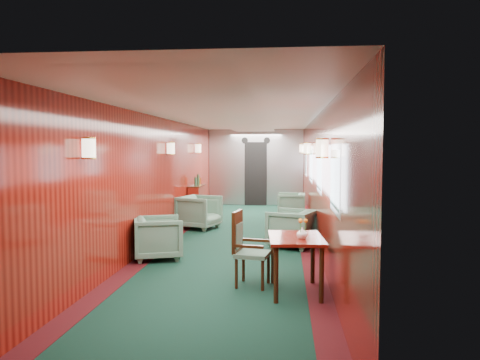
{
  "coord_description": "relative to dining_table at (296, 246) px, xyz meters",
  "views": [
    {
      "loc": [
        0.92,
        -8.85,
        1.79
      ],
      "look_at": [
        0.0,
        0.68,
        1.15
      ],
      "focal_mm": 35.0,
      "sensor_mm": 36.0,
      "label": 1
    }
  ],
  "objects": [
    {
      "name": "armchair_left_near",
      "position": [
        -2.19,
        1.59,
        -0.24
      ],
      "size": [
        0.96,
        0.95,
        0.69
      ],
      "primitive_type": "imported",
      "rotation": [
        0.0,
        0.0,
        1.9
      ],
      "color": "#204C3C",
      "rests_on": "ground"
    },
    {
      "name": "windows_right",
      "position": [
        0.43,
        3.34,
        0.86
      ],
      "size": [
        0.02,
        8.6,
        0.8
      ],
      "color": "silver",
      "rests_on": "ground"
    },
    {
      "name": "bulkhead",
      "position": [
        -1.06,
        9.0,
        0.59
      ],
      "size": [
        2.98,
        0.17,
        2.39
      ],
      "color": "#AAACB1",
      "rests_on": "ground"
    },
    {
      "name": "wall_sconces",
      "position": [
        -1.06,
        3.65,
        1.2
      ],
      "size": [
        2.97,
        7.97,
        0.25
      ],
      "color": "#FFEBC6",
      "rests_on": "ground"
    },
    {
      "name": "armchair_right_near",
      "position": [
        -0.02,
        2.69,
        -0.24
      ],
      "size": [
        0.98,
        0.97,
        0.69
      ],
      "primitive_type": "imported",
      "rotation": [
        0.0,
        0.0,
        -1.94
      ],
      "color": "#204C3C",
      "rests_on": "ground"
    },
    {
      "name": "side_chair",
      "position": [
        -0.64,
        0.26,
        -0.06
      ],
      "size": [
        0.5,
        0.52,
        0.98
      ],
      "rotation": [
        0.0,
        0.0,
        -0.18
      ],
      "color": "#204C3C",
      "rests_on": "ground"
    },
    {
      "name": "armchair_right_far",
      "position": [
        0.02,
        6.38,
        -0.27
      ],
      "size": [
        0.73,
        0.71,
        0.65
      ],
      "primitive_type": "imported",
      "rotation": [
        0.0,
        0.0,
        -1.6
      ],
      "color": "#204C3C",
      "rests_on": "ground"
    },
    {
      "name": "credenza",
      "position": [
        -2.4,
        6.04,
        -0.15
      ],
      "size": [
        0.3,
        0.96,
        1.13
      ],
      "color": "maroon",
      "rests_on": "ground"
    },
    {
      "name": "armchair_left_far",
      "position": [
        -2.05,
        4.5,
        -0.22
      ],
      "size": [
        1.03,
        1.02,
        0.75
      ],
      "primitive_type": "imported",
      "rotation": [
        0.0,
        0.0,
        1.24
      ],
      "color": "#204C3C",
      "rests_on": "ground"
    },
    {
      "name": "dining_table",
      "position": [
        0.0,
        0.0,
        0.0
      ],
      "size": [
        0.72,
        0.98,
        0.7
      ],
      "rotation": [
        0.0,
        0.0,
        0.07
      ],
      "color": "maroon",
      "rests_on": "ground"
    },
    {
      "name": "flower_vase",
      "position": [
        0.07,
        -0.12,
        0.18
      ],
      "size": [
        0.17,
        0.17,
        0.14
      ],
      "primitive_type": "imported",
      "rotation": [
        0.0,
        0.0,
        0.31
      ],
      "color": "white",
      "rests_on": "dining_table"
    },
    {
      "name": "room",
      "position": [
        -1.06,
        3.09,
        1.04
      ],
      "size": [
        12.0,
        12.1,
        2.4
      ],
      "color": "black",
      "rests_on": "ground"
    }
  ]
}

